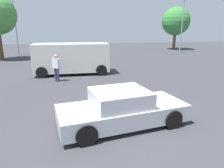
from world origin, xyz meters
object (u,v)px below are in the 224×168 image
(van_white, at_px, (72,58))
(pedestrian, at_px, (56,66))
(light_post_mid, at_px, (183,15))
(light_post_near, at_px, (14,15))
(sedan_foreground, at_px, (122,109))
(dog, at_px, (117,88))

(van_white, xyz_separation_m, pedestrian, (-0.92, -2.07, -0.18))
(van_white, bearing_deg, light_post_mid, -143.67)
(light_post_near, bearing_deg, van_white, -61.44)
(sedan_foreground, height_order, van_white, van_white)
(van_white, relative_size, pedestrian, 3.11)
(dog, height_order, van_white, van_white)
(dog, distance_m, pedestrian, 4.47)
(van_white, distance_m, light_post_mid, 18.20)
(light_post_near, bearing_deg, sedan_foreground, -67.82)
(van_white, relative_size, light_post_near, 0.73)
(light_post_near, bearing_deg, dog, -62.58)
(sedan_foreground, xyz_separation_m, dog, (0.56, 3.42, -0.29))
(light_post_mid, bearing_deg, van_white, -143.28)
(pedestrian, xyz_separation_m, light_post_mid, (15.21, 12.73, 3.86))
(light_post_mid, bearing_deg, dog, -127.28)
(light_post_near, bearing_deg, pedestrian, -67.99)
(pedestrian, bearing_deg, sedan_foreground, -129.57)
(sedan_foreground, height_order, light_post_near, light_post_near)
(van_white, distance_m, light_post_near, 14.74)
(pedestrian, relative_size, light_post_near, 0.24)
(sedan_foreground, xyz_separation_m, van_white, (-1.75, 8.50, 0.61))
(dog, height_order, light_post_near, light_post_near)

